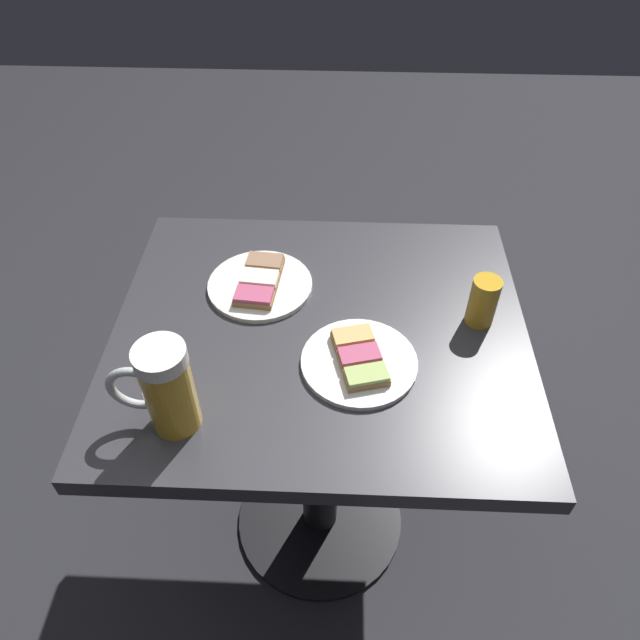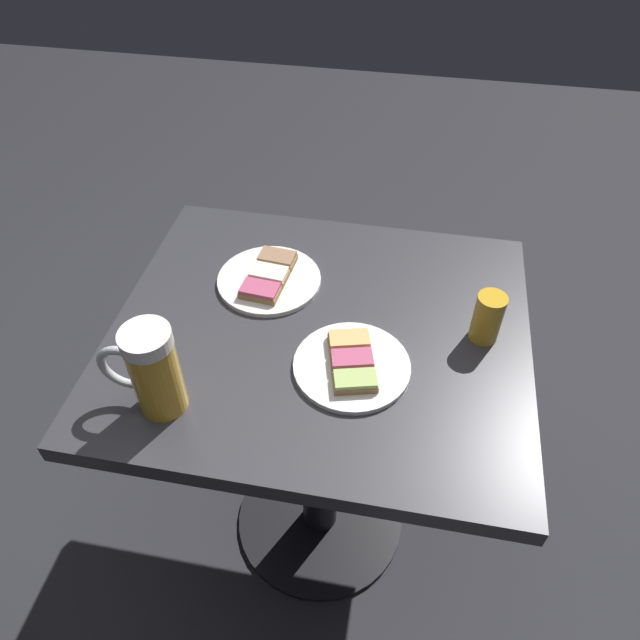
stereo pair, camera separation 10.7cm
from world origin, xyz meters
TOP-DOWN VIEW (x-y plane):
  - ground_plane at (0.00, 0.00)m, footprint 6.00×6.00m
  - cafe_table at (0.00, 0.00)m, footprint 0.66×0.76m
  - plate_near at (-0.09, -0.07)m, footprint 0.20×0.20m
  - plate_far at (0.11, 0.12)m, footprint 0.21×0.21m
  - beer_mug at (-0.22, 0.22)m, footprint 0.08×0.14m
  - beer_glass_small at (0.03, -0.29)m, footprint 0.05×0.05m

SIDE VIEW (x-z plane):
  - ground_plane at x=0.00m, z-range 0.00..0.00m
  - cafe_table at x=0.00m, z-range 0.20..0.95m
  - plate_near at x=-0.09m, z-range 0.74..0.77m
  - plate_far at x=0.11m, z-range 0.74..0.77m
  - beer_glass_small at x=0.03m, z-range 0.75..0.85m
  - beer_mug at x=-0.22m, z-range 0.75..0.92m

